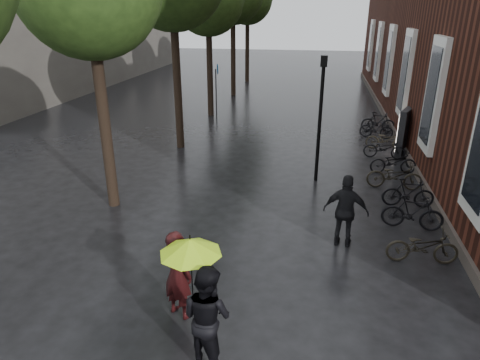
% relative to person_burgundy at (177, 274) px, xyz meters
% --- Properties ---
extents(person_burgundy, '(0.79, 0.68, 1.83)m').
position_rel_person_burgundy_xyz_m(person_burgundy, '(0.00, 0.00, 0.00)').
color(person_burgundy, black).
rests_on(person_burgundy, ground).
extents(person_black, '(1.14, 1.05, 1.88)m').
position_rel_person_burgundy_xyz_m(person_black, '(0.86, -1.08, 0.03)').
color(person_black, black).
rests_on(person_black, ground).
extents(lime_umbrella, '(1.08, 1.08, 1.59)m').
position_rel_person_burgundy_xyz_m(lime_umbrella, '(0.47, -0.57, 0.99)').
color(lime_umbrella, black).
rests_on(lime_umbrella, ground).
extents(pedestrian_walking, '(1.16, 0.62, 1.88)m').
position_rel_person_burgundy_xyz_m(pedestrian_walking, '(3.26, 3.28, 0.03)').
color(pedestrian_walking, black).
rests_on(pedestrian_walking, ground).
extents(parked_bicycles, '(2.04, 12.42, 0.96)m').
position_rel_person_burgundy_xyz_m(parked_bicycles, '(5.17, 8.67, -0.47)').
color(parked_bicycles, black).
rests_on(parked_bicycles, ground).
extents(ad_lightbox, '(0.29, 1.24, 1.87)m').
position_rel_person_burgundy_xyz_m(ad_lightbox, '(5.89, 11.12, 0.03)').
color(ad_lightbox, black).
rests_on(ad_lightbox, ground).
extents(lamp_post, '(0.22, 0.22, 4.21)m').
position_rel_person_burgundy_xyz_m(lamp_post, '(2.50, 7.60, 1.64)').
color(lamp_post, black).
rests_on(lamp_post, ground).
extents(cycle_sign, '(0.15, 0.52, 2.85)m').
position_rel_person_burgundy_xyz_m(cycle_sign, '(-2.97, 15.94, 0.97)').
color(cycle_sign, '#262628').
rests_on(cycle_sign, ground).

